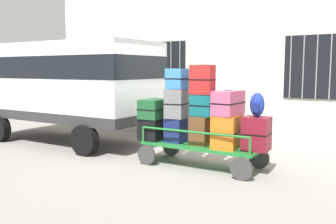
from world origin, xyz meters
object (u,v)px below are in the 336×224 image
(suitcase_midleft_bottom, at_px, (179,130))
(suitcase_center_middle, at_px, (202,105))
(van, at_px, (68,82))
(suitcase_center_top, at_px, (202,80))
(suitcase_left_bottom, at_px, (157,128))
(suitcase_midright_middle, at_px, (228,103))
(suitcase_midright_bottom, at_px, (228,131))
(suitcase_right_bottom, at_px, (257,134))
(backpack, at_px, (257,105))
(suitcase_midleft_middle, at_px, (179,103))
(suitcase_left_middle, at_px, (155,109))
(luggage_cart, at_px, (202,148))
(suitcase_center_bottom, at_px, (202,130))
(suitcase_midleft_top, at_px, (178,79))

(suitcase_midleft_bottom, bearing_deg, suitcase_center_middle, -1.69)
(van, relative_size, suitcase_center_top, 8.58)
(suitcase_left_bottom, bearing_deg, suitcase_midright_middle, -0.94)
(suitcase_midright_bottom, relative_size, suitcase_right_bottom, 1.16)
(suitcase_left_bottom, height_order, backpack, backpack)
(suitcase_center_middle, relative_size, backpack, 1.06)
(suitcase_left_bottom, height_order, suitcase_midleft_middle, suitcase_midleft_middle)
(suitcase_center_middle, relative_size, suitcase_center_top, 0.80)
(suitcase_left_bottom, distance_m, suitcase_left_middle, 0.44)
(luggage_cart, height_order, suitcase_midleft_bottom, suitcase_midleft_bottom)
(suitcase_center_bottom, relative_size, suitcase_center_middle, 1.22)
(suitcase_midright_middle, height_order, suitcase_right_bottom, suitcase_midright_middle)
(suitcase_midleft_middle, distance_m, suitcase_center_bottom, 0.75)
(suitcase_midleft_top, bearing_deg, suitcase_center_bottom, 3.59)
(suitcase_left_middle, xyz_separation_m, suitcase_midleft_bottom, (0.55, 0.06, -0.41))
(suitcase_midleft_top, bearing_deg, suitcase_midleft_middle, 90.00)
(suitcase_midleft_bottom, xyz_separation_m, suitcase_center_bottom, (0.55, -0.01, 0.03))
(suitcase_center_bottom, bearing_deg, suitcase_midleft_bottom, 178.46)
(suitcase_midright_middle, bearing_deg, suitcase_midleft_middle, 178.91)
(suitcase_center_middle, height_order, suitcase_midright_bottom, suitcase_center_middle)
(suitcase_midleft_middle, height_order, suitcase_center_middle, suitcase_midleft_middle)
(suitcase_midright_bottom, bearing_deg, van, 173.96)
(suitcase_left_bottom, relative_size, suitcase_midright_bottom, 1.09)
(suitcase_center_bottom, relative_size, backpack, 1.29)
(suitcase_center_middle, height_order, suitcase_midright_middle, suitcase_midright_middle)
(suitcase_left_middle, bearing_deg, suitcase_midright_bottom, 0.66)
(van, xyz_separation_m, luggage_cart, (4.28, -0.49, -1.25))
(suitcase_midright_bottom, xyz_separation_m, suitcase_right_bottom, (0.55, 0.05, 0.00))
(suitcase_midleft_middle, xyz_separation_m, suitcase_midleft_top, (-0.00, -0.05, 0.51))
(suitcase_midright_bottom, bearing_deg, suitcase_midleft_top, -179.33)
(suitcase_midright_bottom, distance_m, suitcase_midright_middle, 0.55)
(suitcase_midright_middle, relative_size, backpack, 1.67)
(suitcase_right_bottom, bearing_deg, suitcase_center_bottom, -178.36)
(luggage_cart, xyz_separation_m, suitcase_right_bottom, (1.10, 0.03, 0.40))
(van, height_order, suitcase_right_bottom, van)
(suitcase_midleft_middle, bearing_deg, suitcase_left_middle, -174.69)
(luggage_cart, xyz_separation_m, suitcase_midleft_bottom, (-0.55, 0.02, 0.33))
(suitcase_left_bottom, distance_m, suitcase_center_middle, 1.24)
(suitcase_midright_middle, bearing_deg, suitcase_midright_bottom, -90.00)
(suitcase_midright_middle, bearing_deg, suitcase_center_middle, 179.06)
(suitcase_left_bottom, xyz_separation_m, suitcase_midleft_bottom, (0.55, -0.00, 0.02))
(suitcase_left_bottom, distance_m, suitcase_midleft_top, 1.21)
(suitcase_center_middle, height_order, suitcase_right_bottom, suitcase_center_middle)
(suitcase_left_middle, distance_m, suitcase_center_top, 1.27)
(suitcase_midright_bottom, bearing_deg, suitcase_midleft_middle, 178.33)
(suitcase_center_bottom, bearing_deg, suitcase_left_middle, -177.88)
(luggage_cart, height_order, suitcase_right_bottom, suitcase_right_bottom)
(suitcase_midright_bottom, height_order, suitcase_midright_middle, suitcase_midright_middle)
(van, bearing_deg, suitcase_midright_middle, -5.91)
(luggage_cart, relative_size, suitcase_midright_middle, 3.34)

